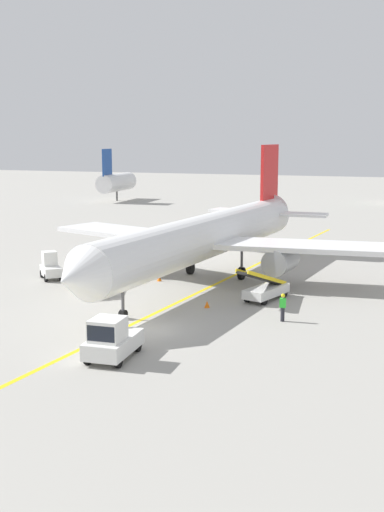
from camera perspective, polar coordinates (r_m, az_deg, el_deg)
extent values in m
plane|color=#9E9B93|center=(37.93, -4.12, -6.35)|extent=(300.00, 300.00, 0.00)
cube|color=yellow|center=(42.58, -2.15, -4.46)|extent=(11.30, 79.28, 0.01)
cylinder|color=white|center=(49.31, 1.11, 1.68)|extent=(7.40, 30.17, 3.30)
cone|color=white|center=(35.59, -10.13, -1.87)|extent=(3.53, 2.82, 3.23)
cone|color=white|center=(64.34, 7.39, 3.99)|extent=(3.49, 3.20, 3.14)
cube|color=white|center=(48.13, 9.97, 0.83)|extent=(13.28, 5.32, 0.36)
cylinder|color=gray|center=(47.84, 7.70, -0.38)|extent=(2.32, 3.43, 1.90)
cube|color=white|center=(54.23, -5.39, 2.00)|extent=(13.72, 8.56, 0.36)
cylinder|color=gray|center=(52.70, -4.42, 0.67)|extent=(2.32, 3.43, 1.90)
cube|color=red|center=(61.79, 6.73, 7.15)|extent=(0.83, 4.00, 5.20)
cube|color=white|center=(60.77, 9.20, 3.58)|extent=(5.20, 2.21, 0.24)
cube|color=white|center=(62.80, 3.95, 3.90)|extent=(5.60, 3.54, 0.24)
cylinder|color=#4C4C51|center=(39.77, -6.02, -3.27)|extent=(0.20, 0.20, 3.12)
cylinder|color=black|center=(40.09, -5.99, -5.04)|extent=(0.42, 0.60, 0.56)
cylinder|color=#4C4C51|center=(50.56, 4.33, -0.30)|extent=(0.20, 0.20, 3.12)
cylinder|color=black|center=(50.77, 4.31, -1.50)|extent=(0.48, 1.00, 0.96)
cylinder|color=#4C4C51|center=(52.35, -0.14, 0.09)|extent=(0.20, 0.20, 3.12)
cylinder|color=black|center=(52.55, -0.14, -1.06)|extent=(0.48, 1.00, 0.96)
cube|color=black|center=(37.10, -8.32, -0.77)|extent=(2.92, 1.38, 0.60)
cube|color=silver|center=(33.21, -6.83, -7.59)|extent=(2.01, 3.66, 0.80)
cube|color=silver|center=(32.38, -7.32, -6.31)|extent=(1.57, 1.67, 1.10)
cube|color=black|center=(31.70, -7.89, -6.69)|extent=(1.43, 0.13, 0.77)
cylinder|color=black|center=(31.94, -6.38, -9.08)|extent=(0.24, 0.61, 0.60)
cylinder|color=black|center=(32.58, -9.03, -8.75)|extent=(0.24, 0.61, 0.60)
cylinder|color=black|center=(34.14, -4.72, -7.75)|extent=(0.24, 0.61, 0.60)
cylinder|color=black|center=(34.74, -7.22, -7.48)|extent=(0.24, 0.61, 0.60)
cube|color=silver|center=(51.87, -12.11, -1.26)|extent=(2.57, 2.65, 0.70)
cube|color=silver|center=(52.11, -12.24, -0.20)|extent=(1.50, 1.50, 1.10)
cube|color=black|center=(52.61, -12.35, -0.11)|extent=(0.78, 0.71, 0.77)
cylinder|color=black|center=(52.65, -12.86, -1.51)|extent=(0.56, 0.59, 0.60)
cylinder|color=black|center=(52.85, -11.69, -1.42)|extent=(0.56, 0.59, 0.60)
cylinder|color=black|center=(51.03, -12.51, -1.87)|extent=(0.56, 0.59, 0.60)
cylinder|color=black|center=(51.24, -11.30, -1.77)|extent=(0.56, 0.59, 0.60)
cube|color=silver|center=(44.64, 6.44, -3.03)|extent=(2.63, 4.08, 0.60)
cylinder|color=black|center=(43.28, 6.26, -3.87)|extent=(0.40, 0.64, 0.60)
cylinder|color=black|center=(43.93, 4.83, -3.63)|extent=(0.40, 0.64, 0.60)
cylinder|color=black|center=(45.53, 7.98, -3.19)|extent=(0.40, 0.64, 0.60)
cylinder|color=black|center=(46.14, 6.59, -2.98)|extent=(0.40, 0.64, 0.60)
cube|color=black|center=(43.92, 6.06, -1.97)|extent=(2.44, 5.02, 1.76)
cube|color=yellow|center=(43.68, 6.57, -1.89)|extent=(1.67, 4.79, 1.84)
cube|color=yellow|center=(44.13, 5.57, -1.75)|extent=(1.67, 4.79, 1.84)
cube|color=silver|center=(46.72, -8.66, -2.48)|extent=(3.59, 3.87, 0.60)
cylinder|color=black|center=(47.93, -9.76, -2.56)|extent=(0.55, 0.60, 0.60)
cylinder|color=black|center=(48.19, -8.27, -2.44)|extent=(0.55, 0.60, 0.60)
cylinder|color=black|center=(45.39, -9.06, -3.26)|extent=(0.55, 0.60, 0.60)
cylinder|color=black|center=(45.67, -7.50, -3.14)|extent=(0.55, 0.60, 0.60)
cube|color=black|center=(47.09, -8.86, -1.20)|extent=(3.91, 4.40, 1.76)
cube|color=yellow|center=(46.98, -9.40, -1.10)|extent=(3.29, 3.89, 1.84)
cube|color=yellow|center=(47.17, -8.33, -1.02)|extent=(3.29, 3.89, 1.84)
cylinder|color=#26262D|center=(39.69, 7.84, -5.03)|extent=(0.24, 0.24, 0.85)
cube|color=green|center=(39.51, 7.87, -4.04)|extent=(0.36, 0.22, 0.56)
sphere|color=tan|center=(39.42, 7.88, -3.49)|extent=(0.20, 0.20, 0.20)
sphere|color=yellow|center=(39.40, 7.88, -3.41)|extent=(0.24, 0.24, 0.24)
cone|color=orange|center=(52.31, 4.24, -1.44)|extent=(0.36, 0.36, 0.44)
cone|color=orange|center=(50.18, -2.85, -1.93)|extent=(0.36, 0.36, 0.44)
cone|color=orange|center=(42.47, 1.31, -4.19)|extent=(0.36, 0.36, 0.44)
cylinder|color=silver|center=(112.89, -6.54, 6.34)|extent=(3.00, 10.00, 3.00)
cylinder|color=#3F3F3F|center=(113.07, -6.52, 5.18)|extent=(0.30, 0.30, 1.60)
cube|color=navy|center=(109.54, -7.36, 8.04)|extent=(0.24, 3.20, 4.40)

